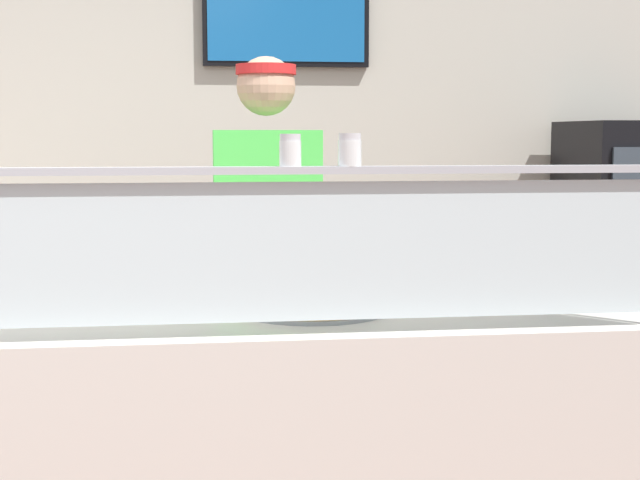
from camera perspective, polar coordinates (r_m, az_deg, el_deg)
shop_rear_unit at (r=4.81m, az=-3.89°, el=5.12°), size 6.55×0.13×2.70m
serving_counter at (r=2.84m, az=-1.05°, el=-14.17°), size 2.15×0.65×0.95m
sneeze_guard at (r=2.41m, az=-0.39°, el=0.68°), size 1.97×0.06×0.45m
pizza_tray at (r=2.79m, az=-0.49°, el=-4.09°), size 0.47×0.47×0.04m
pizza_server at (r=2.77m, az=0.28°, el=-3.70°), size 0.13×0.29×0.01m
parmesan_shaker at (r=2.39m, az=-1.87°, el=5.51°), size 0.06×0.06×0.09m
pepper_flake_shaker at (r=2.41m, az=1.88°, el=5.54°), size 0.06×0.06×0.09m
worker_figure at (r=3.30m, az=-3.24°, el=-1.72°), size 0.41×0.50×1.76m
drink_fridge at (r=4.92m, az=18.83°, el=-2.02°), size 0.63×0.65×1.55m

